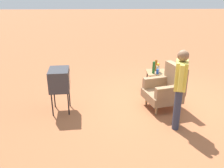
{
  "coord_description": "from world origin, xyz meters",
  "views": [
    {
      "loc": [
        5.25,
        -1.53,
        2.69
      ],
      "look_at": [
        0.18,
        -1.35,
        0.65
      ],
      "focal_mm": 38.05,
      "sensor_mm": 36.0,
      "label": 1
    }
  ],
  "objects": [
    {
      "name": "bottle_wine_green",
      "position": [
        -0.73,
        -0.2,
        0.74
      ],
      "size": [
        0.07,
        0.07,
        0.32
      ],
      "primitive_type": "cylinder",
      "color": "#1E5623",
      "rests_on": "side_table"
    },
    {
      "name": "soda_can_blue",
      "position": [
        -0.68,
        -0.1,
        0.64
      ],
      "size": [
        0.07,
        0.07,
        0.12
      ],
      "primitive_type": "cylinder",
      "color": "blue",
      "rests_on": "side_table"
    },
    {
      "name": "bottle_tall_amber",
      "position": [
        -0.96,
        -0.09,
        0.73
      ],
      "size": [
        0.07,
        0.07,
        0.3
      ],
      "primitive_type": "cylinder",
      "color": "brown",
      "rests_on": "side_table"
    },
    {
      "name": "person_standing",
      "position": [
        0.99,
        -0.04,
        0.94
      ],
      "size": [
        0.55,
        0.32,
        1.64
      ],
      "color": "#2D3347",
      "rests_on": "ground"
    },
    {
      "name": "ground_plane",
      "position": [
        0.0,
        0.0,
        0.0
      ],
      "size": [
        60.0,
        60.0,
        0.0
      ],
      "primitive_type": "plane",
      "color": "#A05B38"
    },
    {
      "name": "side_table",
      "position": [
        -0.83,
        -0.08,
        0.5
      ],
      "size": [
        0.56,
        0.56,
        0.58
      ],
      "color": "black",
      "rests_on": "ground"
    },
    {
      "name": "flower_vase",
      "position": [
        -0.8,
        -0.07,
        0.73
      ],
      "size": [
        0.15,
        0.1,
        0.27
      ],
      "color": "silver",
      "rests_on": "side_table"
    },
    {
      "name": "armchair",
      "position": [
        0.12,
        -0.06,
        0.5
      ],
      "size": [
        0.94,
        0.95,
        1.06
      ],
      "color": "#937047",
      "rests_on": "ground"
    },
    {
      "name": "tv_on_stand",
      "position": [
        0.21,
        -2.54,
        0.78
      ],
      "size": [
        0.63,
        0.49,
        1.03
      ],
      "color": "black",
      "rests_on": "ground"
    }
  ]
}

